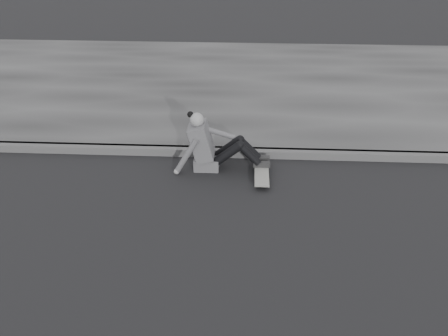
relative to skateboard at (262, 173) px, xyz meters
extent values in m
plane|color=black|center=(0.83, -1.95, -0.07)|extent=(80.00, 80.00, 0.00)
cube|color=#4E4E4E|center=(0.83, 0.63, -0.01)|extent=(24.00, 0.16, 0.12)
cube|color=#3B3B3B|center=(0.83, 3.65, -0.01)|extent=(24.00, 6.00, 0.12)
cylinder|color=gray|center=(-0.07, -0.26, -0.04)|extent=(0.03, 0.05, 0.05)
cylinder|color=gray|center=(0.08, -0.26, -0.04)|extent=(0.03, 0.05, 0.05)
cylinder|color=gray|center=(-0.07, 0.26, -0.04)|extent=(0.03, 0.05, 0.05)
cylinder|color=gray|center=(0.08, 0.26, -0.04)|extent=(0.03, 0.05, 0.05)
cube|color=#2F2F32|center=(0.00, -0.26, -0.02)|extent=(0.16, 0.04, 0.03)
cube|color=#2F2F32|center=(0.00, 0.26, -0.02)|extent=(0.16, 0.04, 0.03)
cube|color=gray|center=(0.00, 0.00, 0.01)|extent=(0.20, 0.78, 0.02)
cube|color=#57575A|center=(-0.80, 0.25, 0.02)|extent=(0.36, 0.34, 0.18)
cube|color=#57575A|center=(-0.87, 0.25, 0.36)|extent=(0.37, 0.40, 0.57)
cube|color=#57575A|center=(-1.00, 0.25, 0.48)|extent=(0.14, 0.30, 0.20)
cylinder|color=#989898|center=(-0.92, 0.25, 0.60)|extent=(0.09, 0.09, 0.08)
sphere|color=#989898|center=(-0.93, 0.25, 0.69)|extent=(0.20, 0.20, 0.20)
sphere|color=black|center=(-1.02, 0.27, 0.76)|extent=(0.09, 0.09, 0.09)
cylinder|color=black|center=(-0.48, 0.16, 0.21)|extent=(0.43, 0.13, 0.39)
cylinder|color=black|center=(-0.48, 0.34, 0.21)|extent=(0.43, 0.13, 0.39)
cylinder|color=black|center=(-0.18, 0.16, 0.21)|extent=(0.35, 0.11, 0.36)
cylinder|color=black|center=(-0.18, 0.34, 0.21)|extent=(0.35, 0.11, 0.36)
sphere|color=black|center=(-0.32, 0.16, 0.35)|extent=(0.13, 0.13, 0.13)
sphere|color=black|center=(-0.32, 0.34, 0.35)|extent=(0.13, 0.13, 0.13)
cube|color=#2A2A2A|center=(0.00, 0.16, 0.05)|extent=(0.24, 0.08, 0.07)
cube|color=#2A2A2A|center=(0.00, 0.34, 0.05)|extent=(0.24, 0.08, 0.07)
cylinder|color=#57575A|center=(-1.07, 0.04, 0.22)|extent=(0.38, 0.08, 0.58)
sphere|color=#989898|center=(-1.22, 0.03, -0.03)|extent=(0.08, 0.08, 0.08)
cylinder|color=#57575A|center=(-0.63, 0.41, 0.42)|extent=(0.48, 0.08, 0.21)
camera|label=1|loc=(-0.21, -6.14, 3.51)|focal=40.00mm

